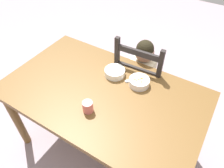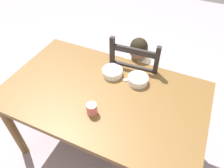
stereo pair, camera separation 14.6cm
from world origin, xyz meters
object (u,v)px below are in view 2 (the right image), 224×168
spoon (128,79)px  dining_table (103,101)px  drinking_cup (92,109)px  bowl_of_carrots (138,79)px  dining_chair (135,82)px  child_figure (136,70)px  bowl_of_peas (112,72)px

spoon → dining_table: bearing=-120.4°
drinking_cup → bowl_of_carrots: bearing=66.2°
dining_chair → spoon: 0.42m
bowl_of_carrots → dining_chair: bearing=110.1°
dining_chair → drinking_cup: bearing=-96.1°
dining_chair → child_figure: (-0.00, -0.00, 0.16)m
dining_table → bowl_of_peas: size_ratio=9.23×
bowl_of_peas → child_figure: bearing=69.2°
dining_chair → spoon: bearing=-84.4°
child_figure → drinking_cup: 0.74m
dining_table → child_figure: 0.52m
dining_chair → spoon: (0.03, -0.30, 0.30)m
spoon → child_figure: bearing=96.3°
bowl_of_peas → bowl_of_carrots: same height
child_figure → spoon: size_ratio=8.10×
dining_chair → drinking_cup: (-0.08, -0.71, 0.34)m
bowl_of_carrots → spoon: bowl_of_carrots is taller
bowl_of_peas → bowl_of_carrots: bearing=-0.0°
child_figure → spoon: (0.03, -0.30, 0.14)m
drinking_cup → bowl_of_peas: bearing=95.1°
dining_chair → bowl_of_carrots: bearing=-69.9°
bowl_of_peas → dining_chair: bearing=68.8°
dining_chair → child_figure: 0.16m
dining_table → dining_chair: size_ratio=1.50×
dining_table → bowl_of_carrots: (0.20, 0.21, 0.13)m
bowl_of_peas → spoon: (0.14, -0.00, -0.02)m
dining_table → bowl_of_peas: bearing=95.6°
bowl_of_carrots → child_figure: bearing=110.8°
dining_table → dining_chair: 0.55m
child_figure → drinking_cup: size_ratio=11.15×
dining_chair → bowl_of_carrots: size_ratio=6.37×
child_figure → drinking_cup: child_figure is taller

